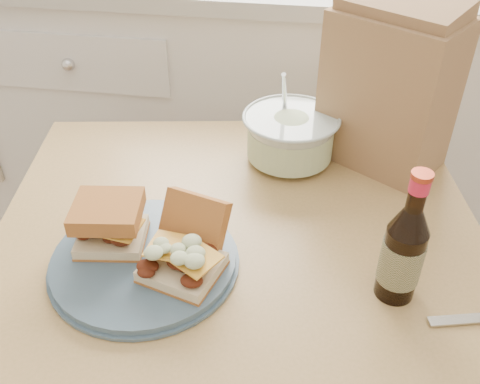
# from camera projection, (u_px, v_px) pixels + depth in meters

# --- Properties ---
(cabinet_run) EXTENTS (2.50, 0.64, 0.94)m
(cabinet_run) POSITION_uv_depth(u_px,v_px,m) (264.00, 114.00, 1.79)
(cabinet_run) COLOR white
(cabinet_run) RESTS_ON ground
(dining_table) EXTENTS (0.99, 0.99, 0.72)m
(dining_table) POSITION_uv_depth(u_px,v_px,m) (239.00, 289.00, 0.98)
(dining_table) COLOR tan
(dining_table) RESTS_ON ground
(plate) EXTENTS (0.30, 0.30, 0.02)m
(plate) POSITION_uv_depth(u_px,v_px,m) (144.00, 261.00, 0.87)
(plate) COLOR #475F73
(plate) RESTS_ON dining_table
(sandwich_left) EXTENTS (0.12, 0.11, 0.08)m
(sandwich_left) POSITION_uv_depth(u_px,v_px,m) (109.00, 223.00, 0.87)
(sandwich_left) COLOR beige
(sandwich_left) RESTS_ON plate
(sandwich_right) EXTENTS (0.14, 0.18, 0.10)m
(sandwich_right) POSITION_uv_depth(u_px,v_px,m) (186.00, 248.00, 0.83)
(sandwich_right) COLOR beige
(sandwich_right) RESTS_ON plate
(coleslaw_bowl) EXTENTS (0.20, 0.20, 0.20)m
(coleslaw_bowl) POSITION_uv_depth(u_px,v_px,m) (290.00, 138.00, 1.10)
(coleslaw_bowl) COLOR silver
(coleslaw_bowl) RESTS_ON dining_table
(beer_bottle) EXTENTS (0.06, 0.06, 0.23)m
(beer_bottle) POSITION_uv_depth(u_px,v_px,m) (403.00, 252.00, 0.78)
(beer_bottle) COLOR black
(beer_bottle) RESTS_ON dining_table
(paper_bag) EXTENTS (0.28, 0.25, 0.30)m
(paper_bag) POSITION_uv_depth(u_px,v_px,m) (388.00, 92.00, 1.04)
(paper_bag) COLOR #AC8253
(paper_bag) RESTS_ON dining_table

